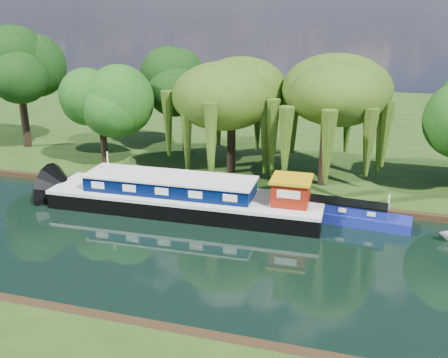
% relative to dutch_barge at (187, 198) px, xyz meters
% --- Properties ---
extents(ground, '(120.00, 120.00, 0.00)m').
position_rel_dutch_barge_xyz_m(ground, '(4.45, -5.19, -1.00)').
color(ground, black).
extents(far_bank, '(120.00, 52.00, 0.45)m').
position_rel_dutch_barge_xyz_m(far_bank, '(4.45, 28.81, -0.77)').
color(far_bank, '#1C3A0F').
rests_on(far_bank, ground).
extents(dutch_barge, '(19.15, 4.70, 4.02)m').
position_rel_dutch_barge_xyz_m(dutch_barge, '(0.00, 0.00, 0.00)').
color(dutch_barge, black).
rests_on(dutch_barge, ground).
extents(narrowboat, '(10.57, 2.61, 1.53)m').
position_rel_dutch_barge_xyz_m(narrowboat, '(9.65, 1.30, -0.45)').
color(narrowboat, navy).
rests_on(narrowboat, ground).
extents(red_dinghy, '(3.45, 2.58, 0.68)m').
position_rel_dutch_barge_xyz_m(red_dinghy, '(-2.44, 1.13, -1.00)').
color(red_dinghy, maroon).
rests_on(red_dinghy, ground).
extents(willow_left, '(7.37, 7.37, 8.84)m').
position_rel_dutch_barge_xyz_m(willow_left, '(1.00, 7.97, 5.87)').
color(willow_left, black).
rests_on(willow_left, far_bank).
extents(willow_right, '(7.35, 7.35, 8.95)m').
position_rel_dutch_barge_xyz_m(willow_right, '(8.60, 6.93, 5.98)').
color(willow_right, black).
rests_on(willow_right, far_bank).
extents(tree_far_left, '(5.14, 5.14, 8.28)m').
position_rel_dutch_barge_xyz_m(tree_far_left, '(-9.95, 6.58, 5.12)').
color(tree_far_left, black).
rests_on(tree_far_left, far_bank).
extents(tree_far_back, '(6.14, 6.14, 10.33)m').
position_rel_dutch_barge_xyz_m(tree_far_back, '(-20.41, 10.12, 6.64)').
color(tree_far_back, black).
rests_on(tree_far_back, far_bank).
extents(tree_far_mid, '(5.39, 5.39, 8.82)m').
position_rel_dutch_barge_xyz_m(tree_far_mid, '(-4.96, 13.16, 5.53)').
color(tree_far_mid, black).
rests_on(tree_far_mid, far_bank).
extents(lamppost, '(0.36, 0.36, 2.56)m').
position_rel_dutch_barge_xyz_m(lamppost, '(4.95, 5.31, 1.42)').
color(lamppost, silver).
rests_on(lamppost, far_bank).
extents(mooring_posts, '(19.16, 0.16, 1.00)m').
position_rel_dutch_barge_xyz_m(mooring_posts, '(3.95, 3.21, -0.05)').
color(mooring_posts, silver).
rests_on(mooring_posts, far_bank).
extents(reeds_near, '(33.70, 1.50, 1.10)m').
position_rel_dutch_barge_xyz_m(reeds_near, '(11.33, -12.77, -0.45)').
color(reeds_near, '#194F15').
rests_on(reeds_near, ground).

